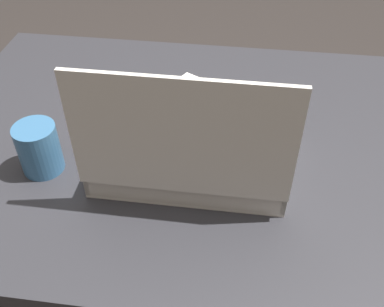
{
  "coord_description": "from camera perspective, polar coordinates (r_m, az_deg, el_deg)",
  "views": [
    {
      "loc": [
        -0.07,
        0.67,
        1.3
      ],
      "look_at": [
        0.01,
        0.07,
        0.76
      ],
      "focal_mm": 42.0,
      "sensor_mm": 36.0,
      "label": 1
    }
  ],
  "objects": [
    {
      "name": "donut_box",
      "position": [
        0.78,
        -0.64,
        0.4
      ],
      "size": [
        0.33,
        0.23,
        0.25
      ],
      "color": "silver",
      "rests_on": "dining_table"
    },
    {
      "name": "dining_table",
      "position": [
        0.96,
        1.23,
        -3.28
      ],
      "size": [
        1.09,
        0.75,
        0.74
      ],
      "color": "#2D2D33",
      "rests_on": "ground_plane"
    },
    {
      "name": "coffee_mug",
      "position": [
        0.83,
        -18.89,
        0.71
      ],
      "size": [
        0.07,
        0.07,
        0.09
      ],
      "color": "teal",
      "rests_on": "dining_table"
    },
    {
      "name": "paper_napkin",
      "position": [
        1.0,
        1.2,
        7.59
      ],
      "size": [
        0.18,
        0.16,
        0.01
      ],
      "color": "white",
      "rests_on": "dining_table"
    }
  ]
}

